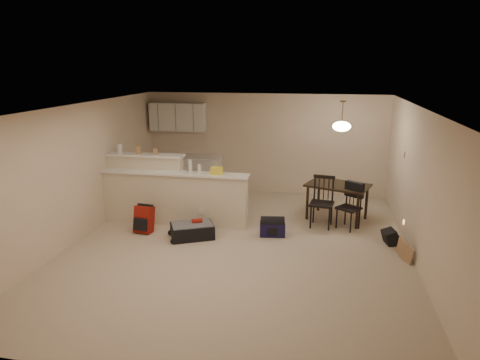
% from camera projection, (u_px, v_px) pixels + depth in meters
% --- Properties ---
extents(room, '(7.00, 7.02, 2.50)m').
position_uv_depth(room, '(238.00, 180.00, 7.43)').
color(room, '#C0AC94').
rests_on(room, ground).
extents(breakfast_bar, '(3.08, 0.58, 1.39)m').
position_uv_depth(breakfast_bar, '(164.00, 193.00, 8.84)').
color(breakfast_bar, beige).
rests_on(breakfast_bar, ground).
extents(upper_cabinets, '(1.40, 0.34, 0.70)m').
position_uv_depth(upper_cabinets, '(178.00, 117.00, 10.80)').
color(upper_cabinets, white).
rests_on(upper_cabinets, room).
extents(kitchen_counter, '(1.80, 0.60, 0.90)m').
position_uv_depth(kitchen_counter, '(186.00, 174.00, 11.02)').
color(kitchen_counter, white).
rests_on(kitchen_counter, ground).
extents(thermostat, '(0.02, 0.12, 0.12)m').
position_uv_depth(thermostat, '(404.00, 154.00, 8.30)').
color(thermostat, beige).
rests_on(thermostat, room).
extents(jar, '(0.10, 0.10, 0.20)m').
position_uv_depth(jar, '(120.00, 148.00, 8.92)').
color(jar, silver).
rests_on(jar, breakfast_bar).
extents(cereal_box, '(0.10, 0.07, 0.16)m').
position_uv_depth(cereal_box, '(138.00, 150.00, 8.85)').
color(cereal_box, '#A98157').
rests_on(cereal_box, breakfast_bar).
extents(small_box, '(0.08, 0.06, 0.12)m').
position_uv_depth(small_box, '(155.00, 152.00, 8.79)').
color(small_box, '#A98157').
rests_on(small_box, breakfast_bar).
extents(bottle_a, '(0.07, 0.07, 0.26)m').
position_uv_depth(bottle_a, '(190.00, 167.00, 8.50)').
color(bottle_a, silver).
rests_on(bottle_a, breakfast_bar).
extents(bottle_b, '(0.06, 0.06, 0.18)m').
position_uv_depth(bottle_b, '(199.00, 169.00, 8.47)').
color(bottle_b, silver).
rests_on(bottle_b, breakfast_bar).
extents(bag_lump, '(0.22, 0.18, 0.14)m').
position_uv_depth(bag_lump, '(217.00, 171.00, 8.42)').
color(bag_lump, '#A98157').
rests_on(bag_lump, breakfast_bar).
extents(dining_table, '(1.44, 1.20, 0.77)m').
position_uv_depth(dining_table, '(338.00, 189.00, 8.93)').
color(dining_table, black).
rests_on(dining_table, ground).
extents(pendant_lamp, '(0.36, 0.36, 0.62)m').
position_uv_depth(pendant_lamp, '(342.00, 126.00, 8.59)').
color(pendant_lamp, brown).
rests_on(pendant_lamp, room).
extents(dining_chair_near, '(0.51, 0.49, 1.03)m').
position_uv_depth(dining_chair_near, '(322.00, 202.00, 8.55)').
color(dining_chair_near, black).
rests_on(dining_chair_near, ground).
extents(dining_chair_far, '(0.55, 0.55, 0.92)m').
position_uv_depth(dining_chair_far, '(349.00, 207.00, 8.46)').
color(dining_chair_far, black).
rests_on(dining_chair_far, ground).
extents(suitcase, '(0.93, 0.80, 0.26)m').
position_uv_depth(suitcase, '(192.00, 231.00, 8.10)').
color(suitcase, black).
rests_on(suitcase, ground).
extents(red_backpack, '(0.37, 0.26, 0.52)m').
position_uv_depth(red_backpack, '(144.00, 219.00, 8.35)').
color(red_backpack, maroon).
rests_on(red_backpack, ground).
extents(navy_duffel, '(0.51, 0.33, 0.26)m').
position_uv_depth(navy_duffel, '(272.00, 229.00, 8.20)').
color(navy_duffel, '#17133D').
rests_on(navy_duffel, ground).
extents(black_daypack, '(0.27, 0.34, 0.26)m').
position_uv_depth(black_daypack, '(390.00, 237.00, 7.81)').
color(black_daypack, black).
rests_on(black_daypack, ground).
extents(cardboard_sheet, '(0.18, 0.41, 0.33)m').
position_uv_depth(cardboard_sheet, '(405.00, 251.00, 7.14)').
color(cardboard_sheet, '#A98157').
rests_on(cardboard_sheet, ground).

